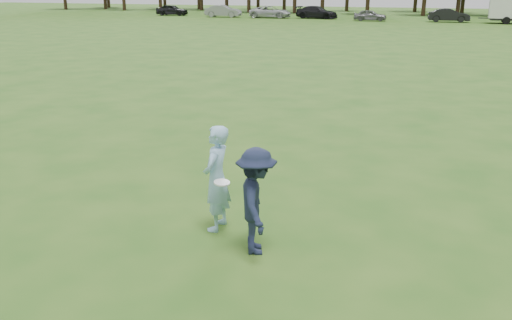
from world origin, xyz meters
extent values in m
plane|color=#265317|center=(0.00, 0.00, 0.00)|extent=(200.00, 200.00, 0.00)
imported|color=#97C6EA|center=(-0.90, 0.33, 0.93)|extent=(0.46, 0.69, 1.87)
imported|color=#1A2139|center=(0.04, -0.26, 0.87)|extent=(1.03, 1.28, 1.73)
imported|color=black|center=(-34.34, 61.32, 0.74)|extent=(4.49, 2.09, 1.49)
imported|color=gray|center=(-26.14, 60.06, 0.77)|extent=(4.83, 2.12, 1.54)
imported|color=#B6B6BB|center=(-19.74, 60.45, 0.74)|extent=(5.45, 2.73, 1.48)
imported|color=black|center=(-13.81, 61.12, 0.77)|extent=(5.53, 2.86, 1.53)
imported|color=slate|center=(-6.80, 58.63, 0.65)|extent=(3.93, 1.87, 1.30)
imported|color=black|center=(1.92, 59.63, 0.75)|extent=(4.70, 2.00, 1.51)
cylinder|color=white|center=(-0.66, 0.00, 1.00)|extent=(0.31, 0.31, 0.06)
cylinder|color=black|center=(7.85, 57.89, 0.40)|extent=(0.80, 0.25, 0.80)
cylinder|color=black|center=(7.85, 60.39, 0.40)|extent=(0.80, 0.25, 0.80)
cube|color=#333333|center=(5.65, 59.14, 0.55)|extent=(1.20, 0.15, 0.12)
cylinder|color=#332114|center=(-27.39, 73.06, 1.63)|extent=(0.56, 0.56, 3.25)
cylinder|color=#332114|center=(-20.22, 73.48, 1.86)|extent=(0.56, 0.56, 3.71)
cylinder|color=#332114|center=(-15.90, 73.09, 1.73)|extent=(0.56, 0.56, 3.46)
cylinder|color=#332114|center=(-9.32, 72.95, 1.57)|extent=(0.56, 0.56, 3.14)
cylinder|color=#332114|center=(-1.61, 72.69, 1.51)|extent=(0.56, 0.56, 3.01)
cylinder|color=#332114|center=(2.83, 75.07, 1.61)|extent=(0.56, 0.56, 3.23)
cylinder|color=#332114|center=(8.24, 74.97, 1.88)|extent=(0.56, 0.56, 3.77)
cylinder|color=#332114|center=(-47.10, 82.53, 1.36)|extent=(0.56, 0.56, 2.73)
cylinder|color=#332114|center=(-13.94, 81.92, 1.65)|extent=(0.56, 0.56, 3.29)
cylinder|color=#332114|center=(-3.49, 83.39, 1.64)|extent=(0.56, 0.56, 3.28)
cylinder|color=#332114|center=(3.45, 81.85, 1.56)|extent=(0.56, 0.56, 3.11)
camera|label=1|loc=(2.69, -7.68, 4.11)|focal=38.00mm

